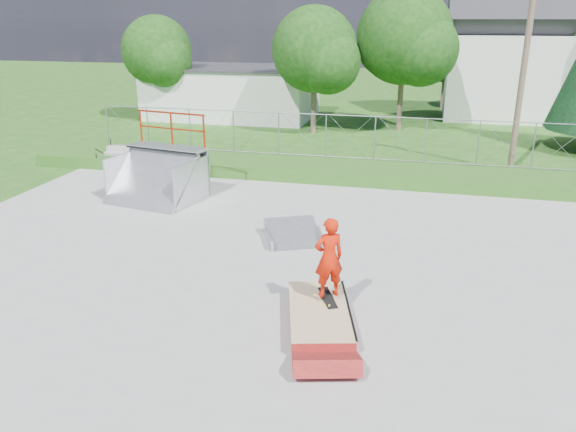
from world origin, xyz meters
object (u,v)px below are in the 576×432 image
quarter_pipe (153,160)px  flat_bank_ramp (293,234)px  grind_box (319,317)px  skater (329,261)px

quarter_pipe → flat_bank_ramp: bearing=-14.4°
grind_box → quarter_pipe: size_ratio=0.95×
quarter_pipe → skater: quarter_pipe is taller
grind_box → flat_bank_ramp: flat_bank_ramp is taller
grind_box → quarter_pipe: 9.94m
grind_box → skater: 1.18m
grind_box → quarter_pipe: (-7.06, 6.88, 1.26)m
quarter_pipe → grind_box: bearing=-33.7°
quarter_pipe → skater: bearing=-31.6°
quarter_pipe → flat_bank_ramp: size_ratio=1.83×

